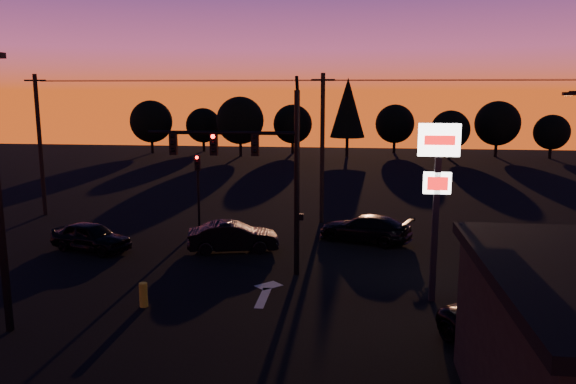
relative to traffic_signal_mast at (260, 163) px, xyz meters
name	(u,v)px	position (x,y,z in m)	size (l,w,h in m)	color
ground	(246,307)	(0.10, -3.99, -4.94)	(120.00, 120.00, 0.00)	black
lane_arrow	(266,292)	(0.60, -2.33, -4.93)	(1.20, 3.10, 0.01)	beige
traffic_signal_mast	(260,163)	(0.00, 0.00, 0.00)	(6.79, 0.52, 8.58)	black
secondary_signal	(198,181)	(-4.90, 7.49, -2.07)	(0.30, 0.31, 4.35)	black
pylon_sign	(438,175)	(7.10, -2.49, -0.02)	(1.50, 0.28, 6.80)	black
utility_pole_0	(40,144)	(-15.90, 10.01, -0.34)	(1.40, 0.26, 9.00)	black
utility_pole_1	(322,148)	(2.10, 10.01, -0.34)	(1.40, 0.26, 9.00)	black
power_wires	(323,80)	(2.10, 10.01, 3.63)	(36.00, 1.22, 0.07)	black
bollard	(143,295)	(-3.70, -4.40, -4.48)	(0.31, 0.31, 0.92)	#AB9F1A
tree_0	(151,122)	(-21.90, 46.01, -0.88)	(5.36, 5.36, 6.74)	black
tree_1	(203,125)	(-15.90, 49.01, -1.50)	(4.54, 4.54, 5.71)	black
tree_2	(240,120)	(-9.90, 44.01, -0.57)	(5.77, 5.78, 7.26)	black
tree_3	(293,124)	(-3.90, 48.01, -1.19)	(4.95, 4.95, 6.22)	black
tree_4	(348,108)	(3.10, 45.01, 0.99)	(4.18, 4.18, 9.50)	black
tree_5	(395,124)	(9.10, 50.01, -1.19)	(4.95, 4.95, 6.22)	black
tree_6	(450,130)	(15.10, 44.01, -1.50)	(4.54, 4.54, 5.71)	black
tree_7	(497,123)	(21.10, 47.01, -0.88)	(5.36, 5.36, 6.74)	black
tree_8	(552,132)	(27.10, 46.01, -1.82)	(4.12, 4.12, 5.19)	black
car_left	(91,237)	(-9.11, 2.51, -4.21)	(1.71, 4.25, 1.45)	black
car_mid	(233,237)	(-1.94, 3.25, -4.20)	(1.57, 4.50, 1.48)	black
car_right	(365,228)	(4.66, 5.87, -4.21)	(2.02, 4.98, 1.44)	black
suv_parked	(514,337)	(8.91, -7.02, -4.26)	(2.25, 4.87, 1.35)	black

